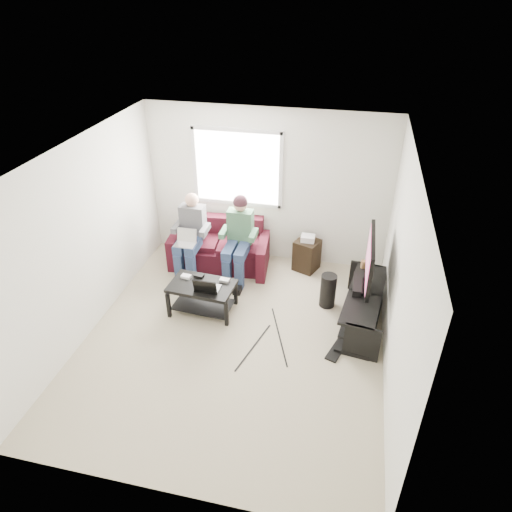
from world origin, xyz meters
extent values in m
plane|color=#C2B696|center=(0.00, 0.00, 0.00)|extent=(4.50, 4.50, 0.00)
plane|color=white|center=(0.00, 0.00, 2.60)|extent=(4.50, 4.50, 0.00)
plane|color=silver|center=(0.00, 2.25, 1.30)|extent=(4.50, 0.00, 4.50)
plane|color=silver|center=(0.00, -2.25, 1.30)|extent=(4.50, 0.00, 4.50)
plane|color=silver|center=(-2.00, 0.00, 1.30)|extent=(0.00, 4.50, 4.50)
plane|color=silver|center=(2.00, 0.00, 1.30)|extent=(0.00, 4.50, 4.50)
cube|color=white|center=(-0.50, 2.24, 1.60)|extent=(1.40, 0.01, 1.20)
cube|color=silver|center=(-0.50, 2.23, 1.60)|extent=(1.48, 0.04, 1.28)
cube|color=#3F0F19|center=(-0.72, 1.77, 0.19)|extent=(1.43, 0.86, 0.39)
cube|color=#3F0F19|center=(-0.72, 2.09, 0.59)|extent=(1.38, 0.33, 0.40)
cube|color=#3F0F19|center=(-1.48, 1.77, 0.28)|extent=(0.23, 0.84, 0.55)
cube|color=#3F0F19|center=(0.04, 1.77, 0.28)|extent=(0.23, 0.84, 0.55)
cube|color=#3F0F19|center=(-1.06, 1.75, 0.44)|extent=(0.70, 0.67, 0.10)
cube|color=#3F0F19|center=(-0.38, 1.75, 0.44)|extent=(0.70, 0.67, 0.10)
cube|color=navy|center=(-1.22, 1.37, 0.56)|extent=(0.16, 0.45, 0.14)
cube|color=navy|center=(-1.02, 1.37, 0.56)|extent=(0.16, 0.45, 0.14)
cube|color=navy|center=(-1.22, 1.18, 0.24)|extent=(0.13, 0.13, 0.49)
cube|color=navy|center=(-1.02, 1.18, 0.24)|extent=(0.13, 0.13, 0.49)
cube|color=#57575C|center=(-1.12, 1.69, 0.84)|extent=(0.40, 0.22, 0.55)
sphere|color=#DDA38A|center=(-1.12, 1.71, 1.21)|extent=(0.22, 0.22, 0.22)
cube|color=navy|center=(-0.42, 1.37, 0.56)|extent=(0.16, 0.45, 0.14)
cube|color=navy|center=(-0.22, 1.37, 0.56)|extent=(0.16, 0.45, 0.14)
cube|color=navy|center=(-0.42, 1.18, 0.24)|extent=(0.13, 0.13, 0.49)
cube|color=navy|center=(-0.22, 1.18, 0.24)|extent=(0.13, 0.13, 0.49)
cube|color=#545757|center=(-0.32, 1.69, 0.84)|extent=(0.40, 0.22, 0.55)
sphere|color=#DDA38A|center=(-0.32, 1.71, 1.21)|extent=(0.22, 0.22, 0.22)
sphere|color=#361B22|center=(-0.32, 1.71, 1.25)|extent=(0.23, 0.23, 0.23)
cube|color=black|center=(-0.60, 0.52, 0.44)|extent=(0.97, 0.64, 0.05)
cube|color=black|center=(-0.60, 0.52, 0.10)|extent=(0.88, 0.55, 0.02)
cube|color=black|center=(-1.04, 0.26, 0.21)|extent=(0.05, 0.05, 0.41)
cube|color=black|center=(-0.17, 0.26, 0.21)|extent=(0.05, 0.05, 0.41)
cube|color=black|center=(-1.04, 0.77, 0.21)|extent=(0.05, 0.05, 0.41)
cube|color=black|center=(-0.17, 0.77, 0.21)|extent=(0.05, 0.05, 0.41)
cube|color=silver|center=(-0.88, 0.64, 0.48)|extent=(0.15, 0.11, 0.04)
cube|color=black|center=(-0.70, 0.70, 0.48)|extent=(0.15, 0.11, 0.04)
cube|color=gray|center=(-0.30, 0.67, 0.48)|extent=(0.15, 0.10, 0.04)
cube|color=black|center=(1.70, 0.77, 0.50)|extent=(0.68, 1.60, 0.04)
cube|color=black|center=(1.70, 0.77, 0.26)|extent=(0.63, 1.53, 0.03)
cube|color=black|center=(1.70, 0.77, 0.03)|extent=(0.68, 1.60, 0.06)
cube|color=black|center=(1.70, 0.01, 0.26)|extent=(0.47, 0.10, 0.52)
cube|color=black|center=(1.70, 1.52, 0.26)|extent=(0.47, 0.10, 0.52)
cube|color=black|center=(1.70, 0.87, 0.54)|extent=(0.12, 0.40, 0.04)
cube|color=black|center=(1.70, 0.87, 0.62)|extent=(0.06, 0.06, 0.12)
cube|color=black|center=(1.70, 0.87, 1.00)|extent=(0.05, 1.10, 0.65)
cube|color=#E83680|center=(1.67, 0.87, 1.00)|extent=(0.01, 1.01, 0.58)
cube|color=black|center=(1.58, 0.87, 0.57)|extent=(0.12, 0.50, 0.10)
cylinder|color=#9B6E43|center=(1.65, 1.40, 0.58)|extent=(0.08, 0.08, 0.12)
cube|color=silver|center=(1.70, 0.37, 0.30)|extent=(0.30, 0.22, 0.06)
cube|color=gray|center=(1.70, 1.07, 0.31)|extent=(0.34, 0.26, 0.08)
cube|color=black|center=(1.70, 0.72, 0.31)|extent=(0.38, 0.30, 0.07)
cylinder|color=black|center=(1.18, 1.04, 0.27)|extent=(0.23, 0.23, 0.53)
cube|color=black|center=(1.40, 0.08, 0.01)|extent=(0.30, 0.49, 0.03)
cube|color=black|center=(0.74, 1.97, 0.27)|extent=(0.36, 0.36, 0.54)
cube|color=silver|center=(0.74, 1.97, 0.59)|extent=(0.22, 0.18, 0.10)
camera|label=1|loc=(1.33, -4.54, 4.28)|focal=32.00mm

